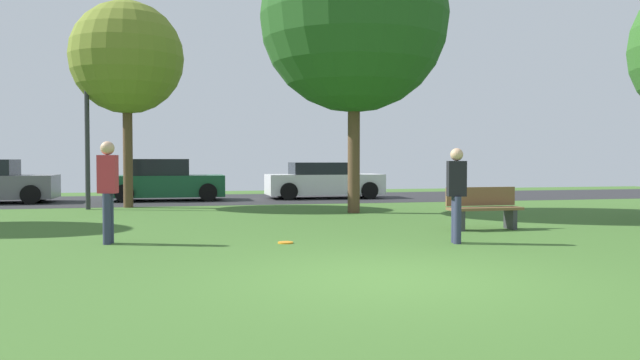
% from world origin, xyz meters
% --- Properties ---
extents(ground_plane, '(44.00, 44.00, 0.00)m').
position_xyz_m(ground_plane, '(0.00, 0.00, 0.00)').
color(ground_plane, '#3D6628').
extents(road_strip, '(44.00, 6.40, 0.01)m').
position_xyz_m(road_strip, '(0.00, 16.00, 0.00)').
color(road_strip, '#28282B').
rests_on(road_strip, ground_plane).
extents(oak_tree_right, '(3.45, 3.45, 6.35)m').
position_xyz_m(oak_tree_right, '(-4.01, 12.72, 4.61)').
color(oak_tree_right, brown).
rests_on(oak_tree_right, ground_plane).
extents(maple_tree_near, '(5.23, 5.23, 8.03)m').
position_xyz_m(maple_tree_near, '(2.28, 9.32, 5.40)').
color(maple_tree_near, brown).
rests_on(maple_tree_near, ground_plane).
extents(person_thrower, '(0.36, 0.30, 1.82)m').
position_xyz_m(person_thrower, '(-3.75, 4.16, 1.02)').
color(person_thrower, '#2D334C').
rests_on(person_thrower, ground_plane).
extents(person_catcher, '(0.36, 0.30, 1.70)m').
position_xyz_m(person_catcher, '(2.30, 2.83, 0.94)').
color(person_catcher, '#2D334C').
rests_on(person_catcher, ground_plane).
extents(frisbee_disc, '(0.27, 0.27, 0.03)m').
position_xyz_m(frisbee_disc, '(-0.68, 3.52, 0.01)').
color(frisbee_disc, orange).
rests_on(frisbee_disc, ground_plane).
extents(parked_car_green, '(4.04, 1.95, 1.50)m').
position_xyz_m(parked_car_green, '(-2.92, 15.79, 0.68)').
color(parked_car_green, '#195633').
rests_on(parked_car_green, ground_plane).
extents(parked_car_white, '(4.39, 1.93, 1.37)m').
position_xyz_m(parked_car_white, '(2.94, 15.78, 0.64)').
color(parked_car_white, white).
rests_on(parked_car_white, ground_plane).
extents(park_bench, '(1.60, 0.45, 0.90)m').
position_xyz_m(park_bench, '(3.82, 4.72, 0.46)').
color(park_bench, brown).
rests_on(park_bench, ground_plane).
extents(street_lamp_post, '(0.14, 0.14, 4.50)m').
position_xyz_m(street_lamp_post, '(-5.12, 12.20, 2.25)').
color(street_lamp_post, '#2D2D33').
rests_on(street_lamp_post, ground_plane).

